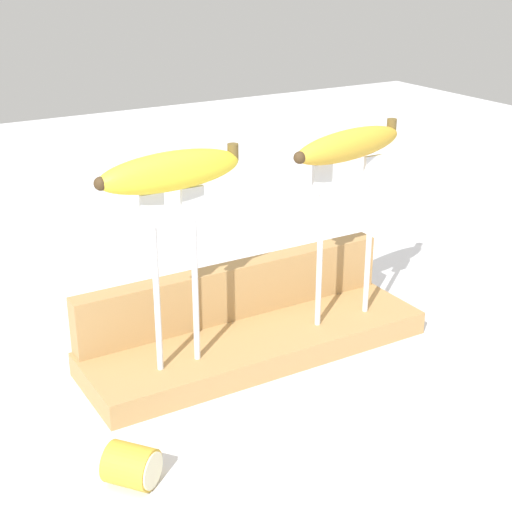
{
  "coord_description": "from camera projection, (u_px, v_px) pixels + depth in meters",
  "views": [
    {
      "loc": [
        -0.43,
        -0.72,
        0.47
      ],
      "look_at": [
        0.0,
        0.0,
        0.13
      ],
      "focal_mm": 54.39,
      "sensor_mm": 36.0,
      "label": 1
    }
  ],
  "objects": [
    {
      "name": "fork_stand_left",
      "position": [
        175.0,
        265.0,
        0.83
      ],
      "size": [
        0.07,
        0.01,
        0.2
      ],
      "color": "silver",
      "rests_on": "wooden_board"
    },
    {
      "name": "ground_plane",
      "position": [
        256.0,
        353.0,
        0.96
      ],
      "size": [
        3.0,
        3.0,
        0.0
      ],
      "primitive_type": "plane",
      "color": "silver"
    },
    {
      "name": "banana_raised_left",
      "position": [
        171.0,
        171.0,
        0.79
      ],
      "size": [
        0.17,
        0.05,
        0.04
      ],
      "color": "yellow",
      "rests_on": "fork_stand_left"
    },
    {
      "name": "banana_chunk_near",
      "position": [
        132.0,
        466.0,
        0.72
      ],
      "size": [
        0.06,
        0.06,
        0.04
      ],
      "color": "gold",
      "rests_on": "ground"
    },
    {
      "name": "board_backstop",
      "position": [
        235.0,
        290.0,
        0.97
      ],
      "size": [
        0.42,
        0.03,
        0.07
      ],
      "primitive_type": "cube",
      "color": "#A87F4C",
      "rests_on": "wooden_board"
    },
    {
      "name": "banana_raised_right",
      "position": [
        349.0,
        145.0,
        0.9
      ],
      "size": [
        0.18,
        0.08,
        0.04
      ],
      "color": "gold",
      "rests_on": "fork_stand_right"
    },
    {
      "name": "wooden_board",
      "position": [
        256.0,
        342.0,
        0.95
      ],
      "size": [
        0.43,
        0.13,
        0.03
      ],
      "primitive_type": "cube",
      "color": "#A87F4C",
      "rests_on": "ground"
    },
    {
      "name": "fork_stand_right",
      "position": [
        346.0,
        227.0,
        0.94
      ],
      "size": [
        0.1,
        0.01,
        0.21
      ],
      "color": "silver",
      "rests_on": "wooden_board"
    }
  ]
}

